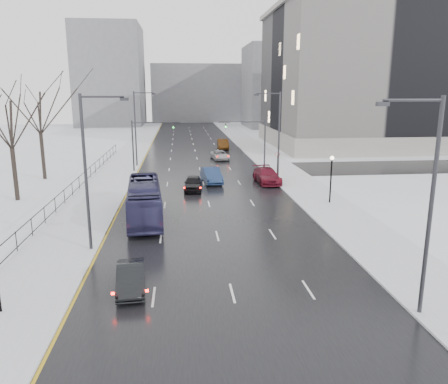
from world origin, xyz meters
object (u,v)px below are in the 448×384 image
object	(u,v)px
bus	(144,200)
streetlight_l_near	(89,166)
sedan_right_far	(267,176)
sedan_center_near	(193,183)
sedan_right_distant	(223,144)
streetlight_l_far	(137,125)
sedan_right_cross	(220,155)
lamppost_r_mid	(331,172)
sedan_left_near	(131,278)
streetlight_r_mid	(277,132)
streetlight_r_near	(427,198)
tree_park_e	(45,180)
tree_park_d	(18,201)
no_uturn_sign	(277,157)
mast_signal_right	(257,138)
mast_signal_left	(141,140)
sedan_right_near	(211,175)

from	to	relation	value
bus	streetlight_l_near	bearing A→B (deg)	-115.85
bus	sedan_right_far	distance (m)	17.74
sedan_center_near	sedan_right_distant	size ratio (longest dim) A/B	0.84
streetlight_l_far	sedan_right_cross	distance (m)	13.37
lamppost_r_mid	sedan_left_near	bearing A→B (deg)	-135.26
sedan_right_far	streetlight_r_mid	bearing A→B (deg)	19.27
streetlight_r_near	bus	bearing A→B (deg)	128.76
sedan_left_near	sedan_right_cross	xyz separation A→B (m)	(8.57, 42.72, 0.00)
lamppost_r_mid	bus	size ratio (longest dim) A/B	0.40
tree_park_e	sedan_left_near	size ratio (longest dim) A/B	3.35
streetlight_l_near	tree_park_d	bearing A→B (deg)	124.53
lamppost_r_mid	sedan_right_distant	xyz separation A→B (m)	(-6.05, 38.40, -2.04)
tree_park_d	no_uturn_sign	size ratio (longest dim) A/B	4.63
streetlight_r_mid	sedan_left_near	world-z (taller)	streetlight_r_mid
lamppost_r_mid	mast_signal_right	distance (m)	18.41
streetlight_r_near	sedan_right_cross	world-z (taller)	streetlight_r_near
sedan_center_near	bus	bearing A→B (deg)	-109.75
tree_park_e	streetlight_l_near	size ratio (longest dim) A/B	1.35
mast_signal_left	tree_park_d	bearing A→B (deg)	-126.80
streetlight_l_far	sedan_left_near	xyz separation A→B (m)	(2.96, -38.06, -4.91)
bus	sedan_right_distant	size ratio (longest dim) A/B	2.06
tree_park_e	mast_signal_left	world-z (taller)	tree_park_e
sedan_center_near	sedan_right_distant	world-z (taller)	sedan_right_distant
mast_signal_right	streetlight_l_far	bearing A→B (deg)	165.52
streetlight_l_near	sedan_right_far	xyz separation A→B (m)	(15.22, 19.53, -4.75)
sedan_right_far	lamppost_r_mid	bearing A→B (deg)	-71.12
lamppost_r_mid	sedan_right_far	distance (m)	10.52
streetlight_l_near	sedan_center_near	distance (m)	18.66
mast_signal_right	no_uturn_sign	size ratio (longest dim) A/B	2.41
mast_signal_left	sedan_right_far	xyz separation A→B (m)	(14.38, -8.47, -3.24)
streetlight_l_far	sedan_left_near	world-z (taller)	streetlight_l_far
bus	streetlight_l_far	bearing A→B (deg)	91.62
mast_signal_left	mast_signal_right	bearing A→B (deg)	0.00
tree_park_d	bus	xyz separation A→B (m)	(12.35, -7.03, 1.54)
mast_signal_left	sedan_right_far	bearing A→B (deg)	-30.50
streetlight_l_near	lamppost_r_mid	xyz separation A→B (m)	(19.17, 10.00, -2.67)
sedan_right_distant	streetlight_l_near	bearing A→B (deg)	-104.15
sedan_right_near	tree_park_e	bearing A→B (deg)	162.60
bus	sedan_center_near	xyz separation A→B (m)	(4.19, 9.68, -0.75)
bus	lamppost_r_mid	bearing A→B (deg)	5.88
sedan_left_near	sedan_right_near	xyz separation A→B (m)	(6.12, 26.28, 0.19)
streetlight_r_mid	sedan_center_near	size ratio (longest dim) A/B	2.26
mast_signal_left	no_uturn_sign	world-z (taller)	mast_signal_left
streetlight_r_mid	sedan_right_distant	distance (m)	28.97
mast_signal_right	sedan_right_distant	xyz separation A→B (m)	(-2.37, 20.40, -3.20)
no_uturn_sign	sedan_center_near	size ratio (longest dim) A/B	0.61
tree_park_d	sedan_right_distant	distance (m)	41.26
tree_park_d	sedan_center_near	size ratio (longest dim) A/B	2.83
streetlight_r_mid	lamppost_r_mid	bearing A→B (deg)	-74.18
tree_park_d	tree_park_e	world-z (taller)	tree_park_e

